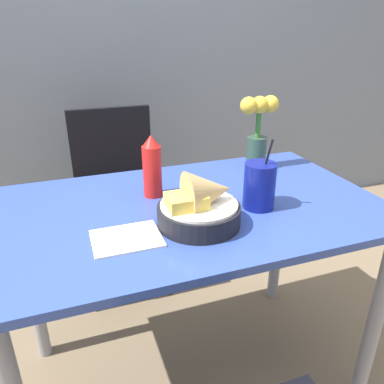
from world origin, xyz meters
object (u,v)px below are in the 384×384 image
at_px(food_basket, 202,205).
at_px(flower_vase, 258,128).
at_px(chair_far_window, 117,184).
at_px(drink_cup, 259,187).
at_px(ketchup_bottle, 152,167).

height_order(food_basket, flower_vase, flower_vase).
bearing_deg(flower_vase, food_basket, -135.59).
xyz_separation_m(chair_far_window, drink_cup, (0.31, -0.85, 0.28)).
distance_m(chair_far_window, ketchup_bottle, 0.73).
xyz_separation_m(ketchup_bottle, drink_cup, (0.28, -0.19, -0.03)).
height_order(ketchup_bottle, flower_vase, flower_vase).
relative_size(food_basket, drink_cup, 1.05).
bearing_deg(ketchup_bottle, flower_vase, 15.46).
bearing_deg(food_basket, chair_far_window, 96.96).
distance_m(chair_far_window, food_basket, 0.93).
xyz_separation_m(food_basket, flower_vase, (0.36, 0.35, 0.10)).
bearing_deg(chair_far_window, drink_cup, -69.94).
relative_size(drink_cup, flower_vase, 0.80).
xyz_separation_m(chair_far_window, food_basket, (0.11, -0.89, 0.27)).
bearing_deg(flower_vase, chair_far_window, 131.39).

